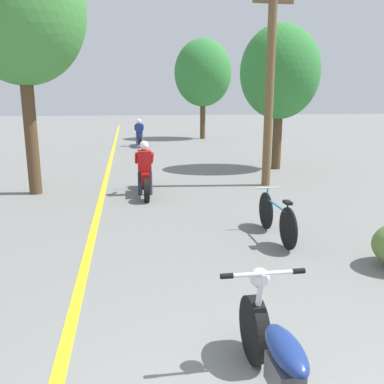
% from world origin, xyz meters
% --- Properties ---
extents(lane_stripe_center, '(0.14, 48.00, 0.01)m').
position_xyz_m(lane_stripe_center, '(-1.70, 12.81, 0.00)').
color(lane_stripe_center, yellow).
rests_on(lane_stripe_center, ground).
extents(utility_pole, '(1.10, 0.24, 5.52)m').
position_xyz_m(utility_pole, '(2.88, 9.20, 2.84)').
color(utility_pole, brown).
rests_on(utility_pole, ground).
extents(roadside_tree_right_near, '(2.72, 2.45, 4.87)m').
position_xyz_m(roadside_tree_right_near, '(4.17, 11.86, 3.28)').
color(roadside_tree_right_near, '#513A23').
rests_on(roadside_tree_right_near, ground).
extents(roadside_tree_right_far, '(3.44, 3.09, 5.91)m').
position_xyz_m(roadside_tree_right_far, '(3.63, 23.15, 3.91)').
color(roadside_tree_right_far, '#513A23').
rests_on(roadside_tree_right_far, ground).
extents(roadside_tree_left, '(3.10, 2.79, 6.31)m').
position_xyz_m(roadside_tree_left, '(-3.42, 9.15, 4.49)').
color(roadside_tree_left, '#513A23').
rests_on(roadside_tree_left, ground).
extents(motorcycle_foreground, '(0.76, 2.12, 0.98)m').
position_xyz_m(motorcycle_foreground, '(0.11, 0.85, 0.41)').
color(motorcycle_foreground, black).
rests_on(motorcycle_foreground, ground).
extents(motorcycle_rider_lead, '(0.50, 2.10, 1.39)m').
position_xyz_m(motorcycle_rider_lead, '(-0.59, 8.57, 0.53)').
color(motorcycle_rider_lead, black).
rests_on(motorcycle_rider_lead, ground).
extents(motorcycle_rider_far, '(0.50, 2.04, 1.41)m').
position_xyz_m(motorcycle_rider_far, '(-0.37, 19.61, 0.54)').
color(motorcycle_rider_far, black).
rests_on(motorcycle_rider_far, ground).
extents(bicycle_parked, '(0.44, 1.80, 0.82)m').
position_xyz_m(bicycle_parked, '(1.54, 4.81, 0.38)').
color(bicycle_parked, black).
rests_on(bicycle_parked, ground).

